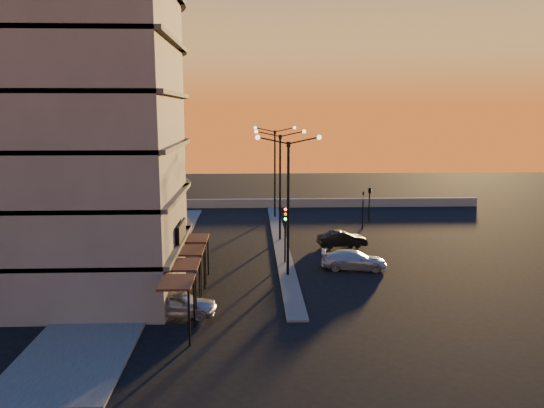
{
  "coord_description": "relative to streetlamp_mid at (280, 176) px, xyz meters",
  "views": [
    {
      "loc": [
        -2.4,
        -34.43,
        11.03
      ],
      "look_at": [
        -0.9,
        4.5,
        4.18
      ],
      "focal_mm": 35.0,
      "sensor_mm": 36.0,
      "label": 1
    }
  ],
  "objects": [
    {
      "name": "streetlamp_far",
      "position": [
        0.0,
        10.0,
        0.0
      ],
      "size": [
        4.32,
        0.32,
        9.51
      ],
      "color": "black",
      "rests_on": "ground"
    },
    {
      "name": "ground",
      "position": [
        0.0,
        -10.0,
        -5.59
      ],
      "size": [
        120.0,
        120.0,
        0.0
      ],
      "primitive_type": "plane",
      "color": "black",
      "rests_on": "ground"
    },
    {
      "name": "parapet",
      "position": [
        2.0,
        16.0,
        -5.09
      ],
      "size": [
        44.0,
        0.5,
        1.0
      ],
      "primitive_type": "cube",
      "color": "gray",
      "rests_on": "ground"
    },
    {
      "name": "car_hatchback",
      "position": [
        -6.43,
        -16.75,
        -4.89
      ],
      "size": [
        4.27,
        2.13,
        1.4
      ],
      "primitive_type": "imported",
      "rotation": [
        0.0,
        0.0,
        1.45
      ],
      "color": "#B1B3B9",
      "rests_on": "ground"
    },
    {
      "name": "car_sedan",
      "position": [
        5.0,
        -2.3,
        -4.93
      ],
      "size": [
        4.14,
        1.9,
        1.32
      ],
      "primitive_type": "imported",
      "rotation": [
        0.0,
        0.0,
        1.7
      ],
      "color": "black",
      "rests_on": "ground"
    },
    {
      "name": "car_wagon",
      "position": [
        4.79,
        -8.54,
        -4.93
      ],
      "size": [
        4.81,
        2.49,
        1.33
      ],
      "primitive_type": "imported",
      "rotation": [
        0.0,
        0.0,
        1.43
      ],
      "color": "#B9BBC2",
      "rests_on": "ground"
    },
    {
      "name": "sidewalk_west",
      "position": [
        -10.5,
        -6.0,
        -5.53
      ],
      "size": [
        5.0,
        40.0,
        0.12
      ],
      "primitive_type": "cube",
      "color": "#4A4A48",
      "rests_on": "ground"
    },
    {
      "name": "median",
      "position": [
        0.0,
        0.0,
        -5.53
      ],
      "size": [
        1.2,
        36.0,
        0.12
      ],
      "primitive_type": "cube",
      "color": "#4A4A48",
      "rests_on": "ground"
    },
    {
      "name": "building",
      "position": [
        -14.0,
        -9.97,
        6.32
      ],
      "size": [
        14.35,
        17.08,
        25.0
      ],
      "color": "slate",
      "rests_on": "ground"
    },
    {
      "name": "streetlamp_mid",
      "position": [
        0.0,
        0.0,
        0.0
      ],
      "size": [
        4.32,
        0.32,
        9.51
      ],
      "color": "black",
      "rests_on": "ground"
    },
    {
      "name": "signal_east_a",
      "position": [
        8.0,
        4.0,
        -3.66
      ],
      "size": [
        0.13,
        0.16,
        3.6
      ],
      "color": "black",
      "rests_on": "ground"
    },
    {
      "name": "streetlamp_near",
      "position": [
        0.0,
        -10.0,
        0.0
      ],
      "size": [
        4.32,
        0.32,
        9.51
      ],
      "color": "black",
      "rests_on": "ground"
    },
    {
      "name": "traffic_light_main",
      "position": [
        0.0,
        -7.13,
        -2.7
      ],
      "size": [
        0.28,
        0.44,
        4.25
      ],
      "color": "black",
      "rests_on": "ground"
    },
    {
      "name": "signal_east_b",
      "position": [
        9.5,
        8.0,
        -2.49
      ],
      "size": [
        0.42,
        1.99,
        3.6
      ],
      "color": "black",
      "rests_on": "ground"
    }
  ]
}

